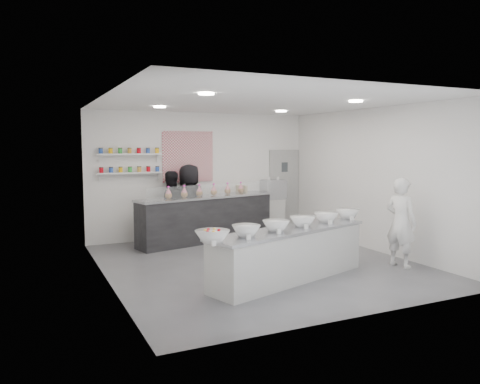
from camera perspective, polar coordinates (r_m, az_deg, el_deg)
name	(u,v)px	position (r m, az deg, el deg)	size (l,w,h in m)	color
floor	(258,264)	(8.89, 2.20, -8.72)	(6.00, 6.00, 0.00)	#515156
ceiling	(259,102)	(8.65, 2.28, 10.91)	(6.00, 6.00, 0.00)	white
back_wall	(202,175)	(11.39, -4.71, 2.07)	(5.50, 5.50, 0.00)	white
left_wall	(106,190)	(7.78, -16.07, 0.22)	(6.00, 6.00, 0.00)	white
right_wall	(375,180)	(10.20, 16.10, 1.46)	(6.00, 6.00, 0.00)	white
back_door	(284,190)	(12.38, 5.38, 0.27)	(0.88, 0.04, 2.10)	#9C9C9A
pattern_panel	(188,157)	(11.23, -6.36, 4.31)	(1.25, 0.03, 1.20)	#A82639
jar_shelf_lower	(130,173)	(10.80, -13.27, 2.28)	(1.45, 0.22, 0.04)	silver
jar_shelf_upper	(129,154)	(10.78, -13.32, 4.51)	(1.45, 0.22, 0.04)	silver
preserve_jars	(130,160)	(10.77, -13.28, 3.76)	(1.45, 0.10, 0.56)	red
downlight_0	(206,94)	(7.17, -4.14, 11.84)	(0.24, 0.24, 0.02)	white
downlight_1	(356,101)	(8.58, 13.93, 10.67)	(0.24, 0.24, 0.02)	white
downlight_2	(160,107)	(9.63, -9.77, 10.18)	(0.24, 0.24, 0.02)	white
downlight_3	(281,111)	(10.72, 5.03, 9.77)	(0.24, 0.24, 0.02)	white
prep_counter	(289,254)	(7.79, 6.04, -7.58)	(3.14, 0.71, 0.86)	beige
back_bar	(207,219)	(10.83, -4.06, -3.26)	(3.43, 0.63, 1.06)	black
sneeze_guard	(214,191)	(10.50, -3.17, 0.18)	(3.38, 0.01, 0.29)	white
espresso_ledge	(262,216)	(11.93, 2.71, -2.88)	(1.18, 0.38, 0.88)	beige
espresso_machine	(273,189)	(12.00, 4.08, 0.35)	(0.59, 0.41, 0.45)	#93969E
cup_stacks	(243,193)	(11.61, 0.32, -0.06)	(0.26, 0.24, 0.35)	tan
prep_bowls	(290,224)	(7.69, 6.08, -3.84)	(3.68, 0.53, 0.17)	white
label_cards	(298,233)	(7.19, 7.09, -4.94)	(3.31, 0.04, 0.07)	white
cookie_bags	(207,190)	(10.75, -4.09, 0.26)	(2.15, 0.15, 0.27)	#D3637A
woman_prep	(401,222)	(9.00, 19.03, -3.53)	(0.60, 0.39, 1.64)	white
staff_left	(170,207)	(10.78, -8.52, -1.80)	(0.80, 0.62, 1.64)	black
staff_right	(189,203)	(10.90, -6.19, -1.30)	(0.87, 0.57, 1.79)	black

